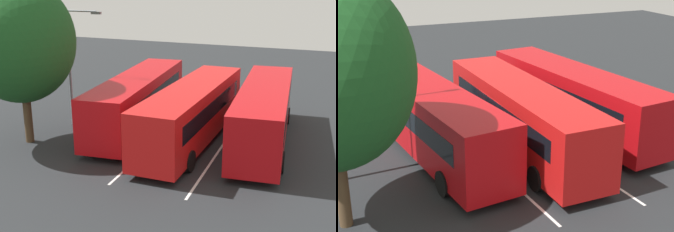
% 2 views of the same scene
% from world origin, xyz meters
% --- Properties ---
extents(ground_plane, '(68.65, 68.65, 0.00)m').
position_xyz_m(ground_plane, '(0.00, 0.00, 0.00)').
color(ground_plane, '#232628').
extents(bus_far_left, '(11.63, 3.63, 3.06)m').
position_xyz_m(bus_far_left, '(0.69, -3.59, 1.69)').
color(bus_far_left, '#B70C11').
rests_on(bus_far_left, ground).
extents(bus_center_left, '(11.48, 2.68, 3.06)m').
position_xyz_m(bus_center_left, '(-0.66, -0.10, 1.69)').
color(bus_center_left, red).
rests_on(bus_center_left, ground).
extents(bus_center_right, '(11.64, 3.74, 3.06)m').
position_xyz_m(bus_center_right, '(0.46, 3.64, 1.69)').
color(bus_center_right, '#B70C11').
rests_on(bus_center_right, ground).
extents(pedestrian, '(0.43, 0.43, 1.68)m').
position_xyz_m(pedestrian, '(7.28, 3.34, 0.99)').
color(pedestrian, '#232833').
rests_on(pedestrian, ground).
extents(street_lamp, '(0.32, 2.25, 6.74)m').
position_xyz_m(street_lamp, '(-0.46, 7.33, 3.91)').
color(street_lamp, gray).
rests_on(street_lamp, ground).
extents(depot_tree, '(5.91, 5.32, 8.44)m').
position_xyz_m(depot_tree, '(-3.97, 7.93, 5.33)').
color(depot_tree, '#4C3823').
rests_on(depot_tree, ground).
extents(lane_stripe_outer_left, '(13.94, 0.82, 0.01)m').
position_xyz_m(lane_stripe_outer_left, '(0.00, -1.75, 0.00)').
color(lane_stripe_outer_left, silver).
rests_on(lane_stripe_outer_left, ground).
extents(lane_stripe_inner_left, '(13.94, 0.82, 0.01)m').
position_xyz_m(lane_stripe_inner_left, '(0.00, 1.75, 0.00)').
color(lane_stripe_inner_left, silver).
rests_on(lane_stripe_inner_left, ground).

